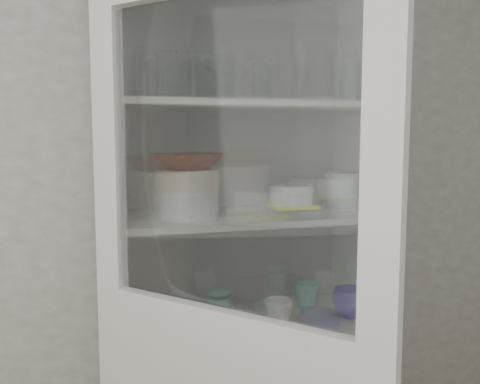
{
  "coord_description": "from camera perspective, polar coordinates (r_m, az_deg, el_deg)",
  "views": [
    {
      "loc": [
        -0.34,
        -0.58,
        1.56
      ],
      "look_at": [
        0.2,
        1.27,
        1.34
      ],
      "focal_mm": 40.0,
      "sensor_mm": 36.0,
      "label": 1
    }
  ],
  "objects": [
    {
      "name": "wall_back",
      "position": [
        2.12,
        -6.9,
        -0.56
      ],
      "size": [
        3.6,
        0.02,
        2.6
      ],
      "primitive_type": "cube",
      "color": "#A09C91",
      "rests_on": "ground"
    },
    {
      "name": "pantry_cabinet",
      "position": [
        2.08,
        -0.49,
        -10.77
      ],
      "size": [
        1.0,
        0.45,
        2.1
      ],
      "color": "silver",
      "rests_on": "floor"
    },
    {
      "name": "tumbler_0",
      "position": [
        1.77,
        -7.8,
        12.25
      ],
      "size": [
        0.09,
        0.09,
        0.15
      ],
      "primitive_type": "cylinder",
      "rotation": [
        0.0,
        0.0,
        -0.19
      ],
      "color": "silver",
      "rests_on": "shelf_glass"
    },
    {
      "name": "tumbler_1",
      "position": [
        1.78,
        -3.49,
        12.3
      ],
      "size": [
        0.09,
        0.09,
        0.15
      ],
      "primitive_type": "cylinder",
      "rotation": [
        0.0,
        0.0,
        -0.17
      ],
      "color": "silver",
      "rests_on": "shelf_glass"
    },
    {
      "name": "tumbler_2",
      "position": [
        1.79,
        -2.15,
        12.18
      ],
      "size": [
        0.09,
        0.09,
        0.15
      ],
      "primitive_type": "cylinder",
      "rotation": [
        0.0,
        0.0,
        -0.27
      ],
      "color": "silver",
      "rests_on": "shelf_glass"
    },
    {
      "name": "tumbler_3",
      "position": [
        1.76,
        -1.84,
        12.11
      ],
      "size": [
        0.07,
        0.07,
        0.14
      ],
      "primitive_type": "cylinder",
      "rotation": [
        0.0,
        0.0,
        -0.04
      ],
      "color": "silver",
      "rests_on": "shelf_glass"
    },
    {
      "name": "tumbler_4",
      "position": [
        1.83,
        5.08,
        11.92
      ],
      "size": [
        0.09,
        0.09,
        0.14
      ],
      "primitive_type": "cylinder",
      "rotation": [
        0.0,
        0.0,
        0.28
      ],
      "color": "silver",
      "rests_on": "shelf_glass"
    },
    {
      "name": "tumbler_5",
      "position": [
        1.97,
        11.65,
        11.57
      ],
      "size": [
        0.1,
        0.1,
        0.15
      ],
      "primitive_type": "cylinder",
      "rotation": [
        0.0,
        0.0,
        0.42
      ],
      "color": "silver",
      "rests_on": "shelf_glass"
    },
    {
      "name": "tumbler_6",
      "position": [
        1.94,
        11.88,
        11.39
      ],
      "size": [
        0.09,
        0.09,
        0.13
      ],
      "primitive_type": "cylinder",
      "rotation": [
        0.0,
        0.0,
        -0.39
      ],
      "color": "silver",
      "rests_on": "shelf_glass"
    },
    {
      "name": "tumbler_7",
      "position": [
        1.88,
        -9.0,
        11.58
      ],
      "size": [
        0.09,
        0.09,
        0.13
      ],
      "primitive_type": "cylinder",
      "rotation": [
        0.0,
        0.0,
        0.39
      ],
      "color": "silver",
      "rests_on": "shelf_glass"
    },
    {
      "name": "tumbler_8",
      "position": [
        1.93,
        -3.7,
        11.65
      ],
      "size": [
        0.08,
        0.08,
        0.14
      ],
      "primitive_type": "cylinder",
      "rotation": [
        0.0,
        0.0,
        0.11
      ],
      "color": "silver",
      "rests_on": "shelf_glass"
    },
    {
      "name": "tumbler_9",
      "position": [
        1.92,
        -4.46,
        11.78
      ],
      "size": [
        0.1,
        0.1,
        0.15
      ],
      "primitive_type": "cylinder",
      "rotation": [
        0.0,
        0.0,
        0.34
      ],
      "color": "silver",
      "rests_on": "shelf_glass"
    },
    {
      "name": "tumbler_10",
      "position": [
        1.89,
        -3.45,
        11.54
      ],
      "size": [
        0.07,
        0.07,
        0.13
      ],
      "primitive_type": "cylinder",
      "rotation": [
        0.0,
        0.0,
        0.16
      ],
      "color": "silver",
      "rests_on": "shelf_glass"
    },
    {
      "name": "tumbler_11",
      "position": [
        2.02,
        6.12,
        11.49
      ],
      "size": [
        0.08,
        0.08,
        0.15
      ],
      "primitive_type": "cylinder",
      "rotation": [
        0.0,
        0.0,
        -0.03
      ],
      "color": "silver",
      "rests_on": "shelf_glass"
    },
    {
      "name": "goblet_0",
      "position": [
        2.02,
        -5.68,
        11.78
      ],
      "size": [
        0.08,
        0.08,
        0.17
      ],
      "primitive_type": null,
      "color": "silver",
      "rests_on": "shelf_glass"
    },
    {
      "name": "goblet_1",
      "position": [
        1.97,
        -5.31,
        11.9
      ],
      "size": [
        0.08,
        0.08,
        0.17
      ],
      "primitive_type": null,
      "color": "silver",
      "rests_on": "shelf_glass"
    },
    {
      "name": "goblet_2",
      "position": [
        2.04,
        1.72,
        11.89
      ],
      "size": [
        0.08,
        0.08,
        0.18
      ],
      "primitive_type": null,
      "color": "silver",
      "rests_on": "shelf_glass"
    },
    {
      "name": "goblet_3",
      "position": [
        2.11,
        6.61,
        11.36
      ],
      "size": [
        0.07,
        0.07,
        0.16
      ],
      "primitive_type": null,
      "color": "silver",
      "rests_on": "shelf_glass"
    },
    {
      "name": "plate_stack_front",
      "position": [
        1.86,
        -5.61,
        -1.21
      ],
      "size": [
        0.22,
        0.22,
        0.1
      ],
      "primitive_type": "cylinder",
      "color": "white",
      "rests_on": "shelf_plates"
    },
    {
      "name": "plate_stack_back",
      "position": [
        2.03,
        -6.46,
        -0.99
      ],
      "size": [
        0.21,
        0.21,
        0.07
      ],
      "primitive_type": "cylinder",
      "color": "white",
      "rests_on": "shelf_plates"
    },
    {
      "name": "cream_bowl",
      "position": [
        1.85,
        -5.64,
        1.35
      ],
      "size": [
        0.28,
        0.28,
        0.07
      ],
      "primitive_type": "cylinder",
      "rotation": [
        0.0,
        0.0,
        0.33
      ],
      "color": "beige",
      "rests_on": "plate_stack_front"
    },
    {
      "name": "terracotta_bowl",
      "position": [
        1.85,
        -5.66,
        3.29
      ],
      "size": [
        0.29,
        0.29,
        0.06
      ],
      "primitive_type": "imported",
      "rotation": [
        0.0,
        0.0,
        0.34
      ],
      "color": "maroon",
      "rests_on": "cream_bowl"
    },
    {
      "name": "glass_platter",
      "position": [
        1.98,
        5.47,
        -1.89
      ],
      "size": [
        0.4,
        0.4,
        0.02
      ],
      "primitive_type": "cylinder",
      "rotation": [
        0.0,
        0.0,
        -0.15
      ],
      "color": "silver",
      "rests_on": "shelf_plates"
    },
    {
      "name": "yellow_trivet",
      "position": [
        1.98,
        5.48,
        -1.44
      ],
      "size": [
        0.17,
        0.17,
        0.01
      ],
      "primitive_type": "cube",
      "rotation": [
        0.0,
        0.0,
        -0.02
      ],
      "color": "yellow",
      "rests_on": "glass_platter"
    },
    {
      "name": "white_ramekin",
      "position": [
        1.97,
        5.49,
        -0.26
      ],
      "size": [
        0.2,
        0.2,
        0.07
      ],
      "primitive_type": "cylinder",
      "rotation": [
        0.0,
        0.0,
        0.26
      ],
      "color": "white",
      "rests_on": "yellow_trivet"
    },
    {
      "name": "grey_bowl_stack",
      "position": [
        2.09,
        10.84,
        0.14
      ],
      "size": [
        0.13,
        0.13,
        0.14
      ],
      "primitive_type": "cylinder",
      "color": "silver",
      "rests_on": "shelf_plates"
    },
    {
      "name": "mug_blue",
      "position": [
        2.1,
        11.76,
        -11.49
      ],
      "size": [
        0.15,
        0.15,
        0.11
      ],
      "primitive_type": "imported",
      "rotation": [
        0.0,
        0.0,
        -0.13
      ],
      "color": "#1A199B",
      "rests_on": "shelf_mugs"
    },
    {
      "name": "mug_teal",
      "position": [
        2.18,
        7.14,
        -10.85
      ],
      "size": [
        0.13,
        0.13,
        0.1
      ],
      "primitive_type": "imported",
      "rotation": [
        0.0,
        0.0,
        -0.28
      ],
      "color": "#227C6E",
      "rests_on": "shelf_mugs"
    },
    {
      "name": "mug_white",
      "position": [
        1.97,
        4.16,
        -12.75
      ],
      "size": [
        0.12,
        0.12,
        0.1
      ],
      "primitive_type": "imported",
      "rotation": [
        0.0,
        0.0,
        0.21
      ],
      "color": "white",
      "rests_on": "shelf_mugs"
    },
    {
      "name": "teal_jar",
      "position": [
        2.03,
        -2.29,
        -12.01
      ],
      "size": [
        0.09,
        0.09,
        0.1
      ],
      "color": "#227C6E",
      "rests_on": "shelf_mugs"
    },
    {
      "name": "measuring_cups",
      "position": [
        1.91,
        -8.93,
        -14.44
      ],
      "size": [
        0.09,
        0.09,
        0.04
      ],
      "primitive_type": "cylinder",
      "color": "#B2B3BC",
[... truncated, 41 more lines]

